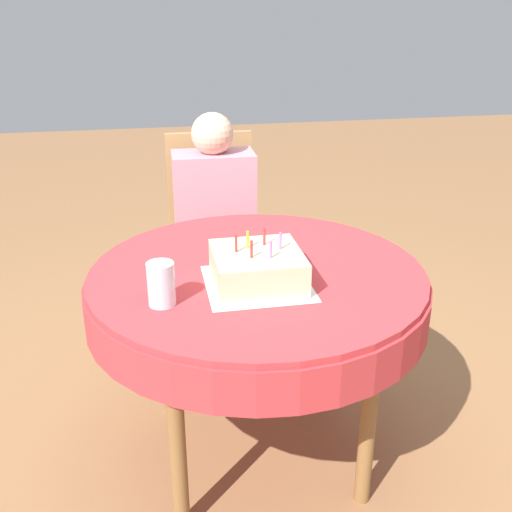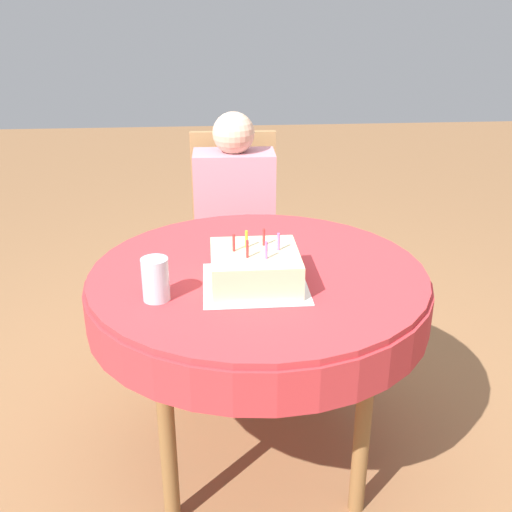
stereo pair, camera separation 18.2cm
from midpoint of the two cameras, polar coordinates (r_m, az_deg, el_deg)
name	(u,v)px [view 1 (the left image)]	position (r m, az deg, el deg)	size (l,w,h in m)	color
ground_plane	(257,450)	(2.27, -2.34, -18.03)	(12.00, 12.00, 0.00)	#8C603D
dining_table	(257,294)	(1.91, -2.64, -3.73)	(1.07, 1.07, 0.71)	#BC3338
chair	(214,237)	(2.74, -5.95, 1.81)	(0.44, 0.44, 0.95)	#A37A4C
person	(215,216)	(2.60, -5.92, 3.81)	(0.35, 0.29, 1.07)	#DBB293
napkin	(257,283)	(1.78, -2.79, -2.69)	(0.31, 0.31, 0.00)	white
birthday_cake	(257,268)	(1.76, -2.82, -1.18)	(0.26, 0.26, 0.15)	beige
drinking_glass	(161,284)	(1.68, -12.12, -2.69)	(0.08, 0.08, 0.12)	silver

